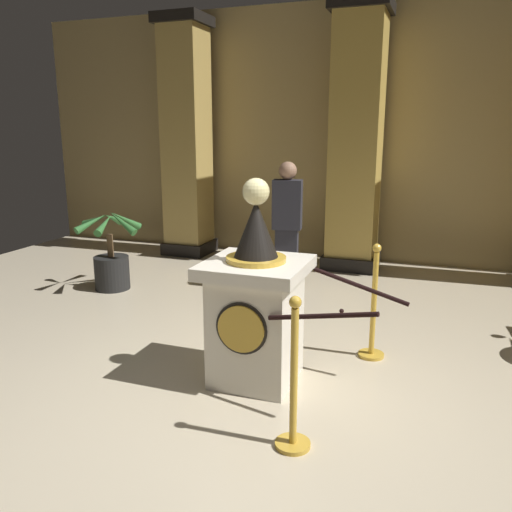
# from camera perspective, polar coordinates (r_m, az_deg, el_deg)

# --- Properties ---
(ground_plane) EXTENTS (11.38, 11.38, 0.00)m
(ground_plane) POSITION_cam_1_polar(r_m,az_deg,el_deg) (4.28, 0.11, -15.06)
(ground_plane) COLOR beige
(back_wall) EXTENTS (11.38, 0.16, 3.94)m
(back_wall) POSITION_cam_1_polar(r_m,az_deg,el_deg) (8.46, 11.62, 12.88)
(back_wall) COLOR tan
(back_wall) RESTS_ON ground_plane
(pedestal_clock) EXTENTS (0.81, 0.81, 1.70)m
(pedestal_clock) POSITION_cam_1_polar(r_m,az_deg,el_deg) (4.27, -0.02, -5.57)
(pedestal_clock) COLOR silver
(pedestal_clock) RESTS_ON ground_plane
(stanchion_near) EXTENTS (0.24, 0.24, 1.05)m
(stanchion_near) POSITION_cam_1_polar(r_m,az_deg,el_deg) (3.51, 4.14, -15.06)
(stanchion_near) COLOR gold
(stanchion_near) RESTS_ON ground_plane
(stanchion_far) EXTENTS (0.24, 0.24, 1.07)m
(stanchion_far) POSITION_cam_1_polar(r_m,az_deg,el_deg) (4.91, 12.71, -6.63)
(stanchion_far) COLOR gold
(stanchion_far) RESTS_ON ground_plane
(velvet_rope) EXTENTS (0.97, 0.99, 0.22)m
(velvet_rope) POSITION_cam_1_polar(r_m,az_deg,el_deg) (4.04, 9.42, -4.80)
(velvet_rope) COLOR black
(column_left) EXTENTS (0.76, 0.76, 3.78)m
(column_left) POSITION_cam_1_polar(r_m,az_deg,el_deg) (8.76, -7.62, 12.46)
(column_left) COLOR black
(column_left) RESTS_ON ground_plane
(column_centre_rear) EXTENTS (0.83, 0.83, 3.78)m
(column_centre_rear) POSITION_cam_1_polar(r_m,az_deg,el_deg) (7.88, 10.92, 12.20)
(column_centre_rear) COLOR black
(column_centre_rear) RESTS_ON ground_plane
(potted_palm_left) EXTENTS (0.89, 0.86, 1.08)m
(potted_palm_left) POSITION_cam_1_polar(r_m,az_deg,el_deg) (7.06, -15.59, -0.51)
(potted_palm_left) COLOR black
(potted_palm_left) RESTS_ON ground_plane
(bystander_guest) EXTENTS (0.39, 0.27, 1.67)m
(bystander_guest) POSITION_cam_1_polar(r_m,az_deg,el_deg) (6.60, 3.42, 3.50)
(bystander_guest) COLOR #26262D
(bystander_guest) RESTS_ON ground_plane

